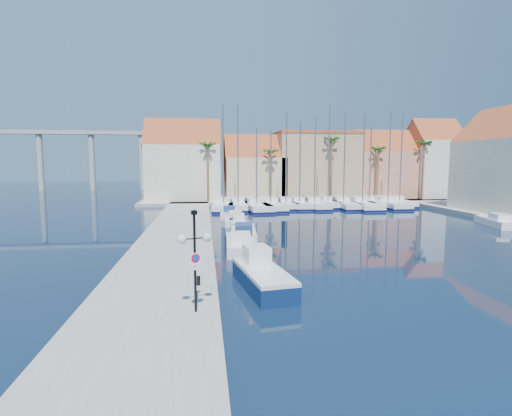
{
  "coord_description": "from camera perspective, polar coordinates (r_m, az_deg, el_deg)",
  "views": [
    {
      "loc": [
        -6.57,
        -21.25,
        6.66
      ],
      "look_at": [
        -2.42,
        10.77,
        3.0
      ],
      "focal_mm": 28.0,
      "sensor_mm": 36.0,
      "label": 1
    }
  ],
  "objects": [
    {
      "name": "sailboat_8",
      "position": [
        61.2,
        12.17,
        0.63
      ],
      "size": [
        3.02,
        10.93,
        13.9
      ],
      "rotation": [
        0.0,
        0.0,
        0.01
      ],
      "color": "white",
      "rests_on": "ground"
    },
    {
      "name": "palm_3",
      "position": [
        69.43,
        17.08,
        7.8
      ],
      "size": [
        2.6,
        2.6,
        9.65
      ],
      "color": "brown",
      "rests_on": "shore_north"
    },
    {
      "name": "building_4",
      "position": [
        78.54,
        23.87,
        6.15
      ],
      "size": [
        8.3,
        8.0,
        14.0
      ],
      "color": "silver",
      "rests_on": "shore_north"
    },
    {
      "name": "fishing_boat",
      "position": [
        21.62,
        0.84,
        -9.57
      ],
      "size": [
        2.84,
        6.15,
        2.07
      ],
      "rotation": [
        0.0,
        0.0,
        0.15
      ],
      "color": "#0D234F",
      "rests_on": "ground"
    },
    {
      "name": "sailboat_10",
      "position": [
        63.37,
        15.68,
        0.74
      ],
      "size": [
        2.39,
        8.68,
        12.09
      ],
      "rotation": [
        0.0,
        0.0,
        0.01
      ],
      "color": "white",
      "rests_on": "ground"
    },
    {
      "name": "motorboat_west_1",
      "position": [
        35.35,
        -1.82,
        -3.56
      ],
      "size": [
        2.59,
        6.73,
        1.4
      ],
      "rotation": [
        0.0,
        0.0,
        -0.07
      ],
      "color": "white",
      "rests_on": "ground"
    },
    {
      "name": "ground",
      "position": [
        23.22,
        9.53,
        -10.3
      ],
      "size": [
        260.0,
        260.0,
        0.0
      ],
      "primitive_type": "plane",
      "color": "black",
      "rests_on": "ground"
    },
    {
      "name": "palm_0",
      "position": [
        63.3,
        -6.94,
        8.61
      ],
      "size": [
        2.6,
        2.6,
        10.15
      ],
      "color": "brown",
      "rests_on": "shore_north"
    },
    {
      "name": "sailboat_6",
      "position": [
        59.74,
        8.16,
        0.58
      ],
      "size": [
        2.97,
        9.72,
        13.15
      ],
      "rotation": [
        0.0,
        0.0,
        0.04
      ],
      "color": "white",
      "rests_on": "ground"
    },
    {
      "name": "sailboat_3",
      "position": [
        58.36,
        2.0,
        0.46
      ],
      "size": [
        3.29,
        11.87,
        11.11
      ],
      "rotation": [
        0.0,
        0.0,
        0.01
      ],
      "color": "white",
      "rests_on": "ground"
    },
    {
      "name": "sailboat_12",
      "position": [
        65.48,
        19.61,
        0.83
      ],
      "size": [
        2.41,
        8.33,
        14.08
      ],
      "rotation": [
        0.0,
        0.0,
        0.03
      ],
      "color": "white",
      "rests_on": "ground"
    },
    {
      "name": "palm_4",
      "position": [
        73.12,
        22.89,
        8.23
      ],
      "size": [
        2.6,
        2.6,
        10.65
      ],
      "color": "brown",
      "rests_on": "shore_north"
    },
    {
      "name": "building_2",
      "position": [
        71.96,
        8.45,
        6.08
      ],
      "size": [
        14.2,
        10.2,
        11.5
      ],
      "color": "tan",
      "rests_on": "shore_north"
    },
    {
      "name": "motorboat_west_0",
      "position": [
        30.78,
        -2.23,
        -5.07
      ],
      "size": [
        2.44,
        6.71,
        1.4
      ],
      "rotation": [
        0.0,
        0.0,
        -0.05
      ],
      "color": "white",
      "rests_on": "ground"
    },
    {
      "name": "sailboat_5",
      "position": [
        59.47,
        6.13,
        0.59
      ],
      "size": [
        2.56,
        8.99,
        12.43
      ],
      "rotation": [
        0.0,
        0.0,
        -0.02
      ],
      "color": "white",
      "rests_on": "ground"
    },
    {
      "name": "shore_north",
      "position": [
        71.49,
        6.05,
        1.29
      ],
      "size": [
        54.0,
        16.0,
        0.5
      ],
      "primitive_type": "cube",
      "color": "gray",
      "rests_on": "ground"
    },
    {
      "name": "palm_1",
      "position": [
        64.15,
        2.13,
        7.78
      ],
      "size": [
        2.6,
        2.6,
        9.15
      ],
      "color": "brown",
      "rests_on": "shore_north"
    },
    {
      "name": "lamp_post",
      "position": [
        16.56,
        -8.76,
        -5.32
      ],
      "size": [
        1.4,
        0.72,
        4.27
      ],
      "rotation": [
        0.0,
        0.0,
        0.32
      ],
      "color": "black",
      "rests_on": "quay_west"
    },
    {
      "name": "sailboat_1",
      "position": [
        58.16,
        -2.57,
        0.49
      ],
      "size": [
        3.57,
        10.51,
        14.68
      ],
      "rotation": [
        0.0,
        0.0,
        -0.08
      ],
      "color": "white",
      "rests_on": "ground"
    },
    {
      "name": "building_1",
      "position": [
        68.8,
        -0.22,
        5.34
      ],
      "size": [
        10.3,
        8.0,
        11.0
      ],
      "color": "#C6B68C",
      "rests_on": "shore_north"
    },
    {
      "name": "sailboat_4",
      "position": [
        59.13,
        4.16,
        0.61
      ],
      "size": [
        3.02,
        8.82,
        14.1
      ],
      "rotation": [
        0.0,
        0.0,
        0.08
      ],
      "color": "white",
      "rests_on": "ground"
    },
    {
      "name": "sailboat_7",
      "position": [
        61.37,
        10.07,
        0.77
      ],
      "size": [
        2.68,
        8.28,
        14.93
      ],
      "rotation": [
        0.0,
        0.0,
        0.06
      ],
      "color": "white",
      "rests_on": "ground"
    },
    {
      "name": "sailboat_0",
      "position": [
        57.35,
        -4.63,
        0.38
      ],
      "size": [
        3.73,
        10.91,
        14.7
      ],
      "rotation": [
        0.0,
        0.0,
        -0.09
      ],
      "color": "white",
      "rests_on": "ground"
    },
    {
      "name": "viaduct",
      "position": [
        108.31,
        -25.08,
        7.77
      ],
      "size": [
        48.0,
        2.2,
        14.45
      ],
      "color": "#9E9E99",
      "rests_on": "ground"
    },
    {
      "name": "motorboat_west_4",
      "position": [
        49.28,
        -3.83,
        -0.72
      ],
      "size": [
        2.48,
        6.06,
        1.4
      ],
      "rotation": [
        0.0,
        0.0,
        -0.1
      ],
      "color": "white",
      "rests_on": "ground"
    },
    {
      "name": "quay_west",
      "position": [
        35.42,
        -11.22,
        -4.08
      ],
      "size": [
        6.0,
        77.0,
        0.5
      ],
      "primitive_type": "cube",
      "color": "gray",
      "rests_on": "ground"
    },
    {
      "name": "sailboat_9",
      "position": [
        61.45,
        14.74,
        0.57
      ],
      "size": [
        3.85,
        12.0,
        13.66
      ],
      "rotation": [
        0.0,
        0.0,
        -0.06
      ],
      "color": "white",
      "rests_on": "ground"
    },
    {
      "name": "bollard",
      "position": [
        20.71,
        -8.21,
        -10.22
      ],
      "size": [
        0.19,
        0.19,
        0.47
      ],
      "primitive_type": "cylinder",
      "color": "black",
      "rests_on": "quay_west"
    },
    {
      "name": "sailboat_11",
      "position": [
        63.66,
        18.05,
        0.68
      ],
      "size": [
        3.07,
        11.34,
        14.17
      ],
      "rotation": [
        0.0,
        0.0,
        -0.01
      ],
      "color": "white",
      "rests_on": "ground"
    },
    {
      "name": "building_3",
      "position": [
        75.2,
        17.53,
        5.56
      ],
      "size": [
        10.3,
        8.0,
        12.0
      ],
      "color": "tan",
      "rests_on": "shore_north"
    },
    {
      "name": "building_0",
      "position": [
        68.34,
        -10.32,
        6.25
      ],
      "size": [
        12.3,
        9.0,
        13.5
      ],
      "color": "beige",
      "rests_on": "shore_north"
    },
    {
      "name": "sailboat_2",
      "position": [
        57.26,
        -0.04,
        0.35
      ],
      "size": [
        3.93,
        12.16,
        11.43
      ],
      "rotation": [
        0.0,
        0.0,
        0.07
      ],
      "color": "white",
      "rests_on": "ground"
    },
    {
      "name": "motorboat_west_3",
      "position": [
        44.09,
        -2.98,
        -1.56
      ],
      "size": [
        2.57,
        6.3,
        1.4
      ],
      "rotation": [
        0.0,
        0.0,
        -0.1
      ],
      "color": "white",
      "rests_on": "ground"
    },
    {
      "name": "palm_2",
      "position": [
        66.6,
        10.76,
        9.25
      ],
      "size": [
        2.6,
        2.6,
        11.15
      ],
      "color": "brown",
      "rests_on": "shore_north"
    },
    {
      "name": "motorboat_east_1",
      "position": [
        49.15,
        31.15,
        -1.66
      ],
      "size": [
        3.1,
        6.22,
        1.4
      ],
      "rotation": [
        0.0,
        0.0,
        -0.21
      ],
      "color": "white",
      "rests_on": "ground"
    },
    {
      "name": "motorboat_west_2",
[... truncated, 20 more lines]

